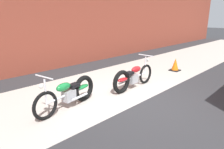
# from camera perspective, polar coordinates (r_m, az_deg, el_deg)

# --- Properties ---
(ground_plane) EXTENTS (80.00, 80.00, 0.00)m
(ground_plane) POSITION_cam_1_polar(r_m,az_deg,el_deg) (5.77, 9.04, -7.41)
(ground_plane) COLOR #2D2D30
(sidewalk_slab) EXTENTS (36.00, 3.50, 0.01)m
(sidewalk_slab) POSITION_cam_1_polar(r_m,az_deg,el_deg) (6.85, -2.92, -3.34)
(sidewalk_slab) COLOR #B2ADA3
(sidewalk_slab) RESTS_ON ground
(motorcycle_green) EXTENTS (1.99, 0.64, 1.03)m
(motorcycle_green) POSITION_cam_1_polar(r_m,az_deg,el_deg) (5.32, -11.53, -5.01)
(motorcycle_green) COLOR black
(motorcycle_green) RESTS_ON ground
(motorcycle_red) EXTENTS (2.01, 0.58, 1.03)m
(motorcycle_red) POSITION_cam_1_polar(r_m,az_deg,el_deg) (6.51, 5.51, -0.81)
(motorcycle_red) COLOR black
(motorcycle_red) RESTS_ON ground
(traffic_cone) EXTENTS (0.40, 0.40, 0.55)m
(traffic_cone) POSITION_cam_1_polar(r_m,az_deg,el_deg) (9.15, 17.46, 2.56)
(traffic_cone) COLOR orange
(traffic_cone) RESTS_ON ground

